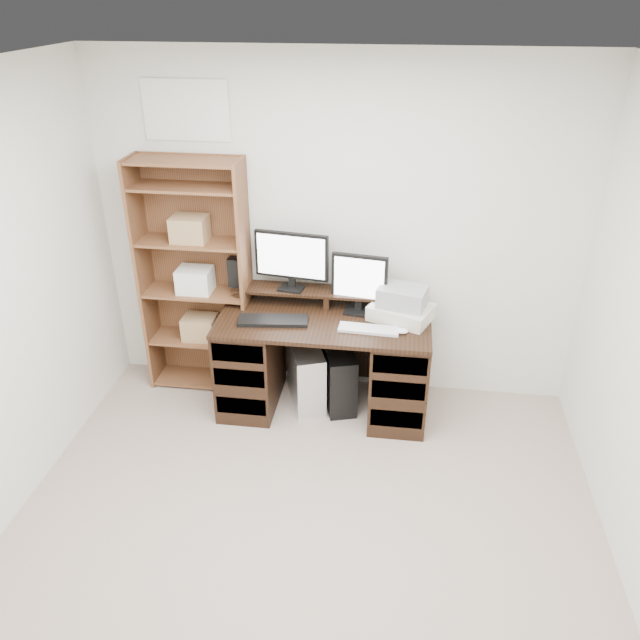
% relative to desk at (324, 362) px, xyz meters
% --- Properties ---
extents(room, '(3.54, 4.04, 2.54)m').
position_rel_desk_xyz_m(room, '(0.05, -1.64, 0.86)').
color(room, tan).
rests_on(room, ground).
extents(desk, '(1.50, 0.70, 0.75)m').
position_rel_desk_xyz_m(desk, '(0.00, 0.00, 0.00)').
color(desk, black).
rests_on(desk, ground).
extents(riser_shelf, '(1.40, 0.22, 0.12)m').
position_rel_desk_xyz_m(riser_shelf, '(0.00, 0.21, 0.45)').
color(riser_shelf, black).
rests_on(riser_shelf, desk).
extents(monitor_wide, '(0.54, 0.16, 0.43)m').
position_rel_desk_xyz_m(monitor_wide, '(-0.26, 0.21, 0.72)').
color(monitor_wide, black).
rests_on(monitor_wide, riser_shelf).
extents(monitor_small, '(0.40, 0.17, 0.43)m').
position_rel_desk_xyz_m(monitor_small, '(0.23, 0.14, 0.60)').
color(monitor_small, black).
rests_on(monitor_small, desk).
extents(speaker, '(0.09, 0.09, 0.22)m').
position_rel_desk_xyz_m(speaker, '(-0.68, 0.20, 0.59)').
color(speaker, black).
rests_on(speaker, riser_shelf).
extents(keyboard_black, '(0.50, 0.22, 0.03)m').
position_rel_desk_xyz_m(keyboard_black, '(-0.35, -0.11, 0.37)').
color(keyboard_black, black).
rests_on(keyboard_black, desk).
extents(keyboard_white, '(0.42, 0.15, 0.02)m').
position_rel_desk_xyz_m(keyboard_white, '(0.32, -0.13, 0.37)').
color(keyboard_white, silver).
rests_on(keyboard_white, desk).
extents(mouse, '(0.10, 0.09, 0.04)m').
position_rel_desk_xyz_m(mouse, '(0.55, -0.14, 0.38)').
color(mouse, white).
rests_on(mouse, desk).
extents(printer, '(0.50, 0.44, 0.10)m').
position_rel_desk_xyz_m(printer, '(0.54, 0.07, 0.41)').
color(printer, beige).
rests_on(printer, desk).
extents(basket, '(0.37, 0.30, 0.14)m').
position_rel_desk_xyz_m(basket, '(0.54, 0.07, 0.53)').
color(basket, '#91979B').
rests_on(basket, printer).
extents(tower_silver, '(0.36, 0.52, 0.48)m').
position_rel_desk_xyz_m(tower_silver, '(-0.14, 0.04, -0.15)').
color(tower_silver, silver).
rests_on(tower_silver, ground).
extents(tower_black, '(0.33, 0.51, 0.47)m').
position_rel_desk_xyz_m(tower_black, '(0.10, 0.06, -0.15)').
color(tower_black, black).
rests_on(tower_black, ground).
extents(bookshelf, '(0.80, 0.30, 1.80)m').
position_rel_desk_xyz_m(bookshelf, '(-0.99, 0.21, 0.53)').
color(bookshelf, brown).
rests_on(bookshelf, ground).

